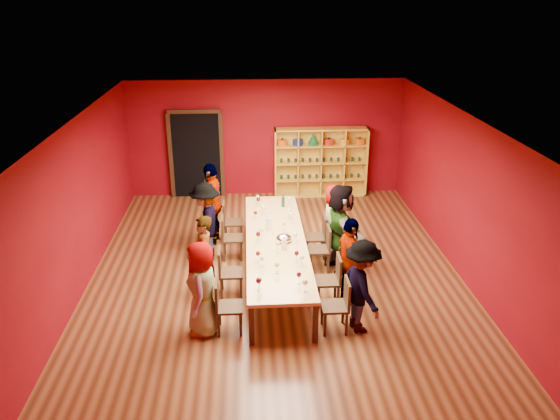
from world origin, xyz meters
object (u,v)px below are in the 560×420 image
at_px(chair_person_left_1, 226,270).
at_px(chair_person_right_1, 332,277).
at_px(person_right_1, 349,262).
at_px(person_right_3, 334,221).
at_px(chair_person_left_0, 224,304).
at_px(person_left_3, 206,222).
at_px(person_left_1, 204,257).
at_px(chair_person_left_4, 229,220).
at_px(person_left_4, 212,203).
at_px(person_right_2, 341,228).
at_px(wine_bottle, 283,202).
at_px(chair_person_right_3, 319,234).
at_px(chair_person_right_0, 340,303).
at_px(person_left_0, 202,289).
at_px(chair_person_right_2, 323,246).
at_px(tasting_table, 276,242).
at_px(shelving_unit, 320,159).
at_px(person_right_0, 362,287).
at_px(spittoon_bowl, 284,238).

bearing_deg(chair_person_left_1, chair_person_right_1, -11.74).
bearing_deg(person_right_1, person_right_3, -9.29).
height_order(chair_person_left_0, person_right_1, person_right_1).
xyz_separation_m(chair_person_left_1, person_left_3, (-0.44, 1.45, 0.31)).
bearing_deg(chair_person_right_1, person_left_1, 170.27).
relative_size(chair_person_left_4, person_left_4, 0.51).
distance_m(person_right_2, wine_bottle, 1.77).
bearing_deg(chair_person_right_3, chair_person_left_1, -142.62).
bearing_deg(chair_person_right_0, person_left_0, 177.86).
xyz_separation_m(chair_person_left_1, person_right_3, (2.13, 1.39, 0.27)).
xyz_separation_m(chair_person_left_4, chair_person_right_2, (1.82, -1.42, 0.00)).
distance_m(tasting_table, person_right_3, 1.41).
relative_size(shelving_unit, chair_person_right_1, 2.70).
distance_m(person_right_0, person_right_2, 2.02).
relative_size(person_left_4, chair_person_right_2, 1.98).
relative_size(chair_person_left_4, person_right_0, 0.57).
relative_size(person_left_0, wine_bottle, 5.36).
xyz_separation_m(person_right_0, person_right_1, (-0.05, 0.81, 0.01)).
relative_size(chair_person_left_0, wine_bottle, 3.06).
xyz_separation_m(person_left_3, chair_person_left_4, (0.44, 0.80, -0.31)).
bearing_deg(chair_person_right_2, chair_person_left_1, -155.55).
bearing_deg(person_left_3, chair_person_right_1, 53.40).
relative_size(chair_person_right_0, chair_person_right_1, 1.00).
bearing_deg(chair_person_left_4, chair_person_right_3, -25.16).
xyz_separation_m(chair_person_right_1, wine_bottle, (-0.66, 2.67, 0.37)).
height_order(chair_person_left_1, person_left_4, person_left_4).
bearing_deg(person_left_4, tasting_table, 49.61).
xyz_separation_m(person_left_0, chair_person_right_0, (2.15, -0.08, -0.28)).
bearing_deg(chair_person_left_0, person_right_3, 49.62).
bearing_deg(person_right_1, person_left_0, 97.98).
height_order(person_left_0, person_right_0, person_left_0).
bearing_deg(chair_person_right_0, chair_person_left_0, 177.47).
height_order(person_right_3, wine_bottle, person_right_3).
xyz_separation_m(person_right_0, chair_person_right_3, (-0.33, 2.58, -0.28)).
relative_size(chair_person_left_0, chair_person_right_0, 1.00).
xyz_separation_m(chair_person_left_0, chair_person_left_1, (0.00, 1.11, 0.00)).
distance_m(person_right_2, spittoon_bowl, 1.14).
bearing_deg(tasting_table, chair_person_left_4, 120.01).
height_order(person_left_0, person_right_1, person_right_1).
height_order(person_left_0, person_left_1, person_left_0).
relative_size(chair_person_left_1, person_right_0, 0.57).
bearing_deg(chair_person_right_1, chair_person_right_2, 90.00).
bearing_deg(person_right_0, person_right_1, -10.76).
distance_m(tasting_table, spittoon_bowl, 0.22).
height_order(shelving_unit, chair_person_right_0, shelving_unit).
bearing_deg(person_right_3, chair_person_right_0, 170.59).
bearing_deg(wine_bottle, chair_person_right_1, -76.03).
height_order(person_left_0, chair_person_right_1, person_left_0).
bearing_deg(person_right_2, chair_person_left_0, 123.34).
bearing_deg(tasting_table, person_right_1, -41.21).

